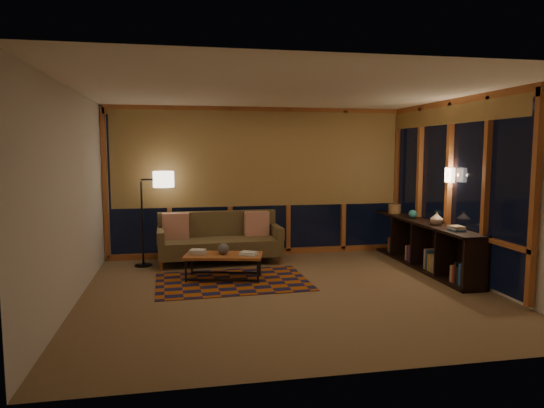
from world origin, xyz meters
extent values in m
cube|color=#806147|center=(0.00, 0.00, 0.00)|extent=(5.50, 5.00, 0.01)
cube|color=white|center=(0.00, 0.00, 2.70)|extent=(5.50, 5.00, 0.01)
cube|color=silver|center=(0.00, 2.50, 1.35)|extent=(5.50, 0.01, 2.70)
cube|color=silver|center=(0.00, -2.50, 1.35)|extent=(5.50, 0.01, 2.70)
cube|color=silver|center=(-2.75, 0.00, 1.35)|extent=(0.01, 5.00, 2.70)
cube|color=silver|center=(2.75, 0.00, 1.35)|extent=(0.01, 5.00, 2.70)
cube|color=#95420C|center=(-0.70, 0.65, 0.01)|extent=(2.26, 1.55, 0.01)
sphere|color=black|center=(-0.81, 0.82, 0.47)|extent=(0.18, 0.18, 0.17)
cylinder|color=#A57445|center=(2.47, 2.02, 0.85)|extent=(0.26, 0.26, 0.17)
sphere|color=#27736F|center=(2.49, 1.35, 0.84)|extent=(0.15, 0.15, 0.14)
imported|color=tan|center=(2.49, 0.56, 0.87)|extent=(0.23, 0.23, 0.20)
camera|label=1|loc=(-1.42, -6.29, 1.92)|focal=32.00mm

